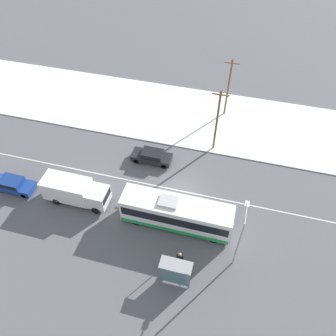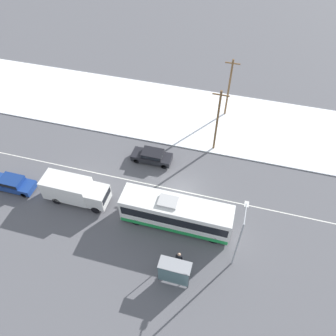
# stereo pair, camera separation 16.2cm
# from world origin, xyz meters

# --- Properties ---
(ground_plane) EXTENTS (120.00, 120.00, 0.00)m
(ground_plane) POSITION_xyz_m (0.00, 0.00, 0.00)
(ground_plane) COLOR #56565B
(snow_lot) EXTENTS (80.00, 12.28, 0.12)m
(snow_lot) POSITION_xyz_m (0.00, 12.69, 0.06)
(snow_lot) COLOR white
(snow_lot) RESTS_ON ground_plane
(lane_marking_center) EXTENTS (60.00, 0.12, 0.00)m
(lane_marking_center) POSITION_xyz_m (0.00, 0.00, 0.00)
(lane_marking_center) COLOR silver
(lane_marking_center) RESTS_ON ground_plane
(city_bus) EXTENTS (10.66, 2.57, 3.41)m
(city_bus) POSITION_xyz_m (0.47, -4.04, 1.66)
(city_bus) COLOR white
(city_bus) RESTS_ON ground_plane
(box_truck) EXTENTS (6.76, 2.30, 2.80)m
(box_truck) POSITION_xyz_m (-10.25, -3.92, 1.56)
(box_truck) COLOR silver
(box_truck) RESTS_ON ground_plane
(sedan_car) EXTENTS (4.60, 1.80, 1.47)m
(sedan_car) POSITION_xyz_m (-4.28, 3.49, 0.80)
(sedan_car) COLOR black
(sedan_car) RESTS_ON ground_plane
(parked_car_near_truck) EXTENTS (4.48, 1.80, 1.50)m
(parked_car_near_truck) POSITION_xyz_m (-17.36, -4.31, 0.82)
(parked_car_near_truck) COLOR navy
(parked_car_near_truck) RESTS_ON ground_plane
(pedestrian_at_stop) EXTENTS (0.63, 0.28, 1.75)m
(pedestrian_at_stop) POSITION_xyz_m (1.78, -8.10, 1.07)
(pedestrian_at_stop) COLOR #23232D
(pedestrian_at_stop) RESTS_ON ground_plane
(bus_shelter) EXTENTS (2.74, 1.20, 2.40)m
(bus_shelter) POSITION_xyz_m (1.75, -9.77, 1.67)
(bus_shelter) COLOR gray
(bus_shelter) RESTS_ON ground_plane
(streetlamp) EXTENTS (0.36, 2.40, 6.51)m
(streetlamp) POSITION_xyz_m (6.42, -6.35, 4.16)
(streetlamp) COLOR #9EA3A8
(streetlamp) RESTS_ON ground_plane
(utility_pole_roadside) EXTENTS (1.80, 0.24, 8.25)m
(utility_pole_roadside) POSITION_xyz_m (2.25, 7.38, 4.31)
(utility_pole_roadside) COLOR brown
(utility_pole_roadside) RESTS_ON ground_plane
(utility_pole_snowlot) EXTENTS (1.80, 0.24, 8.05)m
(utility_pole_snowlot) POSITION_xyz_m (2.58, 14.29, 4.21)
(utility_pole_snowlot) COLOR brown
(utility_pole_snowlot) RESTS_ON ground_plane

